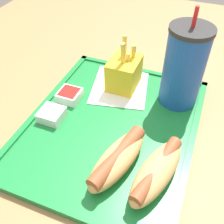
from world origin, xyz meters
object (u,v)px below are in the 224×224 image
soda_cup (184,67)px  fries_carton (124,72)px  sauce_cup_ketchup (70,95)px  hot_dog_near (118,159)px  sauce_cup_mayo (52,114)px  hot_dog_far (157,171)px

soda_cup → fries_carton: bearing=-91.8°
sauce_cup_ketchup → hot_dog_near: bearing=51.3°
soda_cup → sauce_cup_ketchup: bearing=-69.2°
soda_cup → hot_dog_near: (0.20, -0.06, -0.06)m
sauce_cup_mayo → soda_cup: bearing=123.8°
fries_carton → sauce_cup_mayo: 0.18m
hot_dog_near → sauce_cup_mayo: (-0.06, -0.16, -0.01)m
hot_dog_far → hot_dog_near: (-0.00, -0.06, 0.00)m
soda_cup → fries_carton: soda_cup is taller
sauce_cup_ketchup → fries_carton: bearing=132.8°
sauce_cup_mayo → sauce_cup_ketchup: size_ratio=1.00×
fries_carton → sauce_cup_ketchup: (0.08, -0.09, -0.03)m
sauce_cup_mayo → sauce_cup_ketchup: (-0.06, 0.00, 0.00)m
sauce_cup_mayo → fries_carton: bearing=147.1°
fries_carton → sauce_cup_mayo: bearing=-32.9°
soda_cup → sauce_cup_mayo: bearing=-56.2°
soda_cup → hot_dog_near: bearing=-15.7°
hot_dog_far → sauce_cup_ketchup: size_ratio=3.30×
hot_dog_near → sauce_cup_mayo: size_ratio=3.30×
hot_dog_near → sauce_cup_ketchup: bearing=-128.7°
fries_carton → sauce_cup_mayo: fries_carton is taller
soda_cup → hot_dog_far: size_ratio=1.33×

